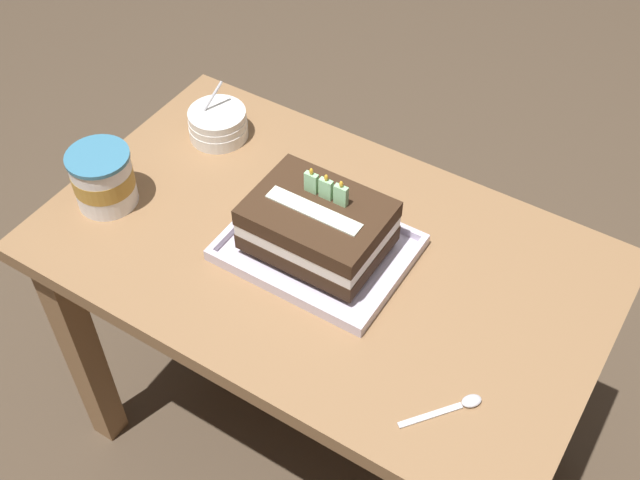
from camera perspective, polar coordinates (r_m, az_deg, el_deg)
ground_plane at (r=2.03m, az=0.12°, el=-13.93°), size 8.00×8.00×0.00m
dining_table at (r=1.55m, az=0.15°, el=-3.64°), size 1.04×0.63×0.69m
foil_tray at (r=1.45m, az=-0.16°, el=-0.66°), size 0.33×0.25×0.02m
birthday_cake at (r=1.40m, az=-0.16°, el=1.10°), size 0.24×0.18×0.15m
bowl_stack at (r=1.69m, az=-7.34°, el=8.28°), size 0.12×0.12×0.12m
ice_cream_tub at (r=1.56m, az=-15.32°, el=4.31°), size 0.12×0.12×0.12m
serving_spoon_near_tray at (r=1.28m, az=10.02°, el=-11.58°), size 0.10×0.12×0.01m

